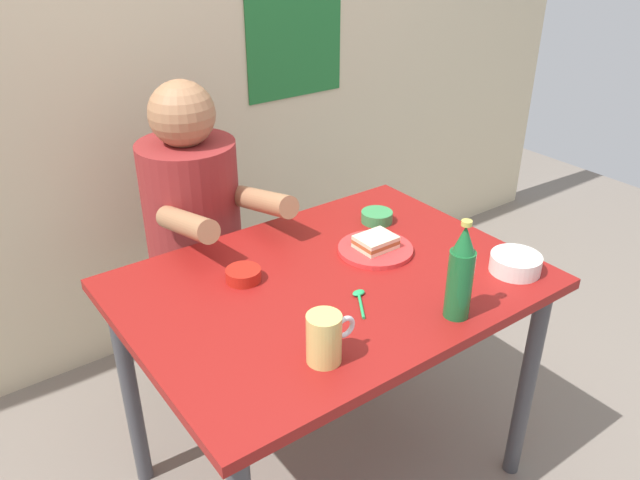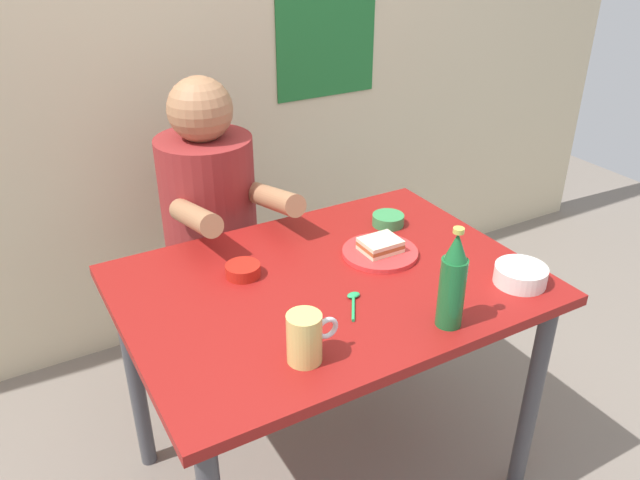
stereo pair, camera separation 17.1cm
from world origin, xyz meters
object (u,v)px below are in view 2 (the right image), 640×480
dining_table (329,309)px  beer_bottle (453,282)px  person_seated (209,197)px  beer_mug (305,338)px  sandwich (380,245)px  stool (217,299)px  plate_orange (380,253)px  dip_bowl_green (388,219)px

dining_table → beer_bottle: size_ratio=4.20×
person_seated → beer_mug: bearing=-97.1°
dining_table → beer_bottle: bearing=-64.6°
sandwich → beer_bottle: 0.38m
dining_table → person_seated: size_ratio=1.53×
stool → beer_mug: beer_mug is taller
person_seated → stool: bearing=90.0°
sandwich → beer_mug: 0.52m
plate_orange → dining_table: bearing=-166.7°
beer_mug → dip_bowl_green: size_ratio=1.26×
plate_orange → dip_bowl_green: 0.20m
stool → dip_bowl_green: size_ratio=4.50×
dip_bowl_green → person_seated: bearing=135.5°
dining_table → plate_orange: bearing=13.3°
stool → plate_orange: bearing=-62.4°
dining_table → person_seated: bearing=99.7°
person_seated → beer_bottle: size_ratio=2.75×
person_seated → sandwich: size_ratio=6.54×
beer_mug → dip_bowl_green: (0.54, 0.46, -0.04)m
beer_bottle → dining_table: bearing=115.4°
beer_bottle → dip_bowl_green: (0.18, 0.51, -0.10)m
plate_orange → beer_mug: beer_mug is taller
dip_bowl_green → stool: bearing=134.8°
plate_orange → sandwich: bearing=153.4°
stool → person_seated: (0.00, -0.01, 0.42)m
person_seated → beer_mug: person_seated is taller
dining_table → beer_mug: bearing=-129.3°
dining_table → sandwich: size_ratio=10.00×
stool → plate_orange: plate_orange is taller
person_seated → plate_orange: (0.30, -0.57, -0.02)m
beer_mug → beer_bottle: size_ratio=0.48×
stool → beer_bottle: (0.26, -0.95, 0.51)m
dining_table → stool: size_ratio=2.44×
dining_table → person_seated: person_seated is taller
dining_table → dip_bowl_green: size_ratio=11.00×
dining_table → sandwich: 0.24m
dining_table → plate_orange: size_ratio=5.00×
plate_orange → beer_bottle: bearing=-97.7°
person_seated → plate_orange: bearing=-62.0°
plate_orange → beer_bottle: beer_bottle is taller
beer_bottle → person_seated: bearing=105.3°
stool → person_seated: bearing=-90.0°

